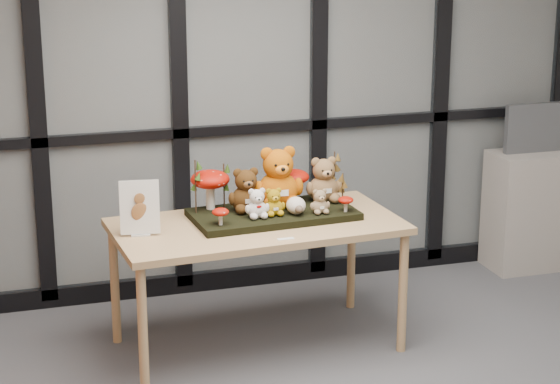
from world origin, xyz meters
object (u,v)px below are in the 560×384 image
object	(u,v)px
bear_tan_back	(324,177)
monitor	(537,128)
bear_beige_small	(320,200)
mushroom_back_left	(210,188)
mushroom_back_right	(293,184)
display_table	(257,234)
diorama_tray	(273,214)
bear_brown_medium	(246,187)
mushroom_front_left	(221,216)
bear_small_yellow	(274,200)
plush_cream_hedgehog	(296,205)
sign_holder	(140,210)
bear_white_bow	(257,201)
cabinet	(533,210)
bear_pooh_yellow	(278,174)
mushroom_front_right	(346,203)

from	to	relation	value
bear_tan_back	monitor	world-z (taller)	monitor
bear_beige_small	mushroom_back_left	world-z (taller)	mushroom_back_left
mushroom_back_left	mushroom_back_right	bearing A→B (deg)	2.04
display_table	diorama_tray	bearing A→B (deg)	26.57
bear_tan_back	mushroom_back_right	world-z (taller)	bear_tan_back
bear_brown_medium	mushroom_back_right	size ratio (longest dim) A/B	1.34
display_table	mushroom_back_right	bearing A→B (deg)	35.07
bear_beige_small	mushroom_front_left	bearing A→B (deg)	-179.19
mushroom_front_left	monitor	size ratio (longest dim) A/B	0.22
bear_small_yellow	mushroom_back_right	distance (m)	0.30
display_table	bear_small_yellow	xyz separation A→B (m)	(0.09, -0.00, 0.19)
display_table	bear_brown_medium	xyz separation A→B (m)	(-0.03, 0.12, 0.24)
plush_cream_hedgehog	sign_holder	size ratio (longest dim) A/B	0.36
bear_brown_medium	bear_small_yellow	world-z (taller)	bear_brown_medium
bear_white_bow	bear_beige_small	bearing A→B (deg)	-7.69
mushroom_back_left	cabinet	size ratio (longest dim) A/B	0.30
bear_small_yellow	cabinet	world-z (taller)	bear_small_yellow
bear_pooh_yellow	mushroom_front_right	bearing A→B (deg)	-36.05
bear_brown_medium	plush_cream_hedgehog	world-z (taller)	bear_brown_medium
bear_brown_medium	mushroom_back_right	distance (m)	0.33
bear_brown_medium	bear_tan_back	world-z (taller)	bear_tan_back
bear_small_yellow	bear_beige_small	xyz separation A→B (m)	(0.25, -0.04, -0.01)
mushroom_front_left	diorama_tray	bearing A→B (deg)	24.96
display_table	monitor	bearing A→B (deg)	15.12
sign_holder	cabinet	world-z (taller)	sign_holder
bear_tan_back	mushroom_back_right	distance (m)	0.18
mushroom_back_left	bear_pooh_yellow	bearing A→B (deg)	-9.54
sign_holder	diorama_tray	bearing A→B (deg)	15.57
display_table	bear_brown_medium	bearing A→B (deg)	100.29
bear_tan_back	cabinet	world-z (taller)	bear_tan_back
diorama_tray	cabinet	distance (m)	2.17
bear_beige_small	sign_holder	world-z (taller)	sign_holder
bear_tan_back	sign_holder	size ratio (longest dim) A/B	0.96
mushroom_front_left	mushroom_front_right	bearing A→B (deg)	2.34
bear_white_bow	monitor	distance (m)	2.29
bear_beige_small	mushroom_front_left	xyz separation A→B (m)	(-0.57, -0.05, -0.03)
diorama_tray	bear_small_yellow	bearing A→B (deg)	-108.50
diorama_tray	bear_small_yellow	distance (m)	0.13
display_table	mushroom_back_left	xyz separation A→B (m)	(-0.21, 0.21, 0.23)
bear_small_yellow	diorama_tray	bearing A→B (deg)	71.50
bear_beige_small	mushroom_back_right	size ratio (longest dim) A/B	0.75
diorama_tray	sign_holder	size ratio (longest dim) A/B	3.04
bear_brown_medium	bear_beige_small	world-z (taller)	bear_brown_medium
bear_tan_back	bear_beige_small	bearing A→B (deg)	-117.83
bear_white_bow	cabinet	distance (m)	2.33
bear_tan_back	mushroom_front_left	xyz separation A→B (m)	(-0.67, -0.27, -0.09)
mushroom_back_left	mushroom_back_right	size ratio (longest dim) A/B	1.21
mushroom_front_right	monitor	world-z (taller)	monitor
mushroom_front_left	bear_tan_back	bearing A→B (deg)	21.64
bear_brown_medium	monitor	xyz separation A→B (m)	(2.18, 0.62, 0.07)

